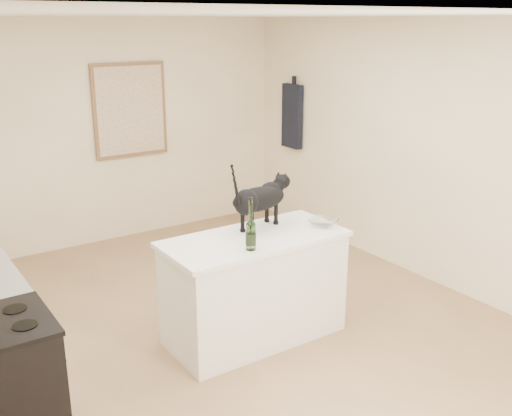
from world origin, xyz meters
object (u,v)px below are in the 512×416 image
object	(u,v)px
stove	(5,395)
black_cat	(259,202)
wine_bottle	(251,227)
glass_bowl	(323,223)

from	to	relation	value
stove	black_cat	size ratio (longest dim) A/B	1.38
stove	wine_bottle	distance (m)	1.98
stove	black_cat	xyz separation A→B (m)	(2.19, 0.55, 0.68)
black_cat	wine_bottle	bearing A→B (deg)	-148.55
wine_bottle	glass_bowl	bearing A→B (deg)	7.61
black_cat	glass_bowl	world-z (taller)	black_cat
stove	wine_bottle	size ratio (longest dim) A/B	2.47
black_cat	wine_bottle	xyz separation A→B (m)	(-0.32, -0.37, -0.05)
wine_bottle	stove	bearing A→B (deg)	-174.49
stove	glass_bowl	world-z (taller)	glass_bowl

